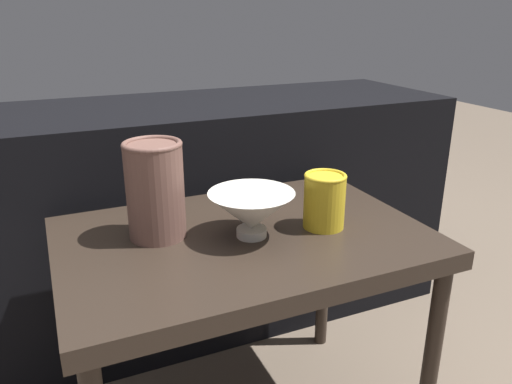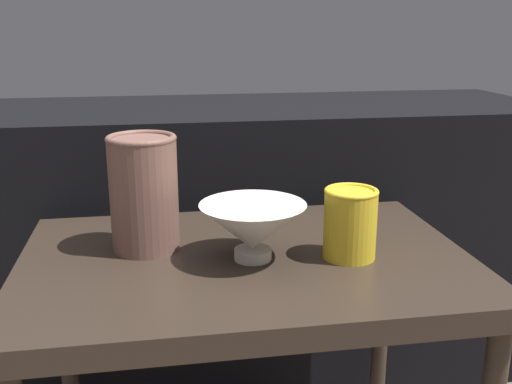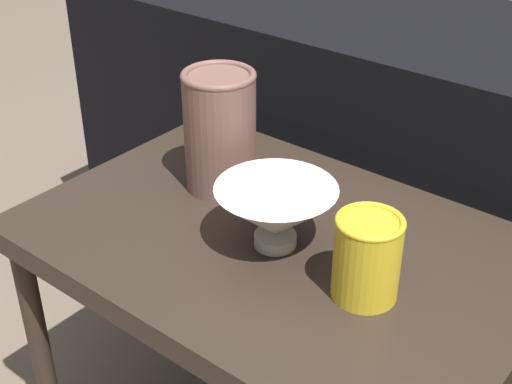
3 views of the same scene
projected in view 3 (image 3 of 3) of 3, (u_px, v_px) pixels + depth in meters
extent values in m
cube|color=#2D231C|center=(278.00, 247.00, 1.08)|extent=(0.77, 0.52, 0.04)
cylinder|color=#2D231C|center=(42.00, 356.00, 1.26)|extent=(0.04, 0.04, 0.49)
cylinder|color=#2D231C|center=(212.00, 242.00, 1.56)|extent=(0.04, 0.04, 0.49)
cube|color=black|center=(432.00, 190.00, 1.53)|extent=(1.71, 0.50, 0.71)
cylinder|color=silver|center=(275.00, 239.00, 1.05)|extent=(0.06, 0.06, 0.02)
cone|color=silver|center=(276.00, 212.00, 1.03)|extent=(0.18, 0.18, 0.08)
cylinder|color=brown|center=(220.00, 133.00, 1.16)|extent=(0.12, 0.12, 0.20)
torus|color=brown|center=(218.00, 76.00, 1.11)|extent=(0.12, 0.12, 0.01)
cylinder|color=gold|center=(367.00, 259.00, 0.93)|extent=(0.09, 0.09, 0.12)
torus|color=gold|center=(371.00, 222.00, 0.90)|extent=(0.09, 0.09, 0.01)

